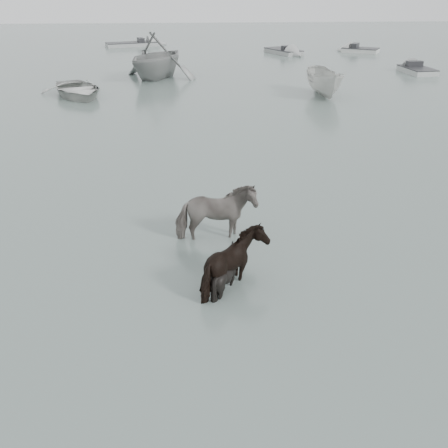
{
  "coord_description": "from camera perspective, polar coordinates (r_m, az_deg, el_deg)",
  "views": [
    {
      "loc": [
        0.05,
        -12.21,
        6.53
      ],
      "look_at": [
        0.88,
        0.0,
        1.0
      ],
      "focal_mm": 45.0,
      "sensor_mm": 36.0,
      "label": 1
    }
  ],
  "objects": [
    {
      "name": "ground",
      "position": [
        13.85,
        -3.62,
        -3.87
      ],
      "size": [
        140.0,
        140.0,
        0.0
      ],
      "primitive_type": "plane",
      "color": "#526159",
      "rests_on": "ground"
    },
    {
      "name": "rowboat_trail",
      "position": [
        38.71,
        -6.84,
        16.77
      ],
      "size": [
        7.26,
        7.59,
        3.1
      ],
      "primitive_type": "imported",
      "rotation": [
        0.0,
        0.0,
        2.65
      ],
      "color": "gray",
      "rests_on": "ground"
    },
    {
      "name": "skiff_mid",
      "position": [
        50.86,
        6.08,
        17.24
      ],
      "size": [
        3.67,
        5.34,
        0.75
      ],
      "primitive_type": null,
      "rotation": [
        0.0,
        0.0,
        -1.12
      ],
      "color": "gray",
      "rests_on": "ground"
    },
    {
      "name": "skiff_star",
      "position": [
        52.85,
        13.71,
        16.98
      ],
      "size": [
        4.48,
        3.49,
        0.75
      ],
      "primitive_type": null,
      "rotation": [
        0.0,
        0.0,
        2.63
      ],
      "color": "silver",
      "rests_on": "ground"
    },
    {
      "name": "pony_black",
      "position": [
        12.47,
        0.17,
        -3.93
      ],
      "size": [
        1.44,
        1.37,
        1.26
      ],
      "primitive_type": "imported",
      "rotation": [
        0.0,
        0.0,
        1.95
      ],
      "color": "black",
      "rests_on": "ground"
    },
    {
      "name": "skiff_port",
      "position": [
        42.83,
        19.08,
        14.79
      ],
      "size": [
        2.04,
        4.55,
        0.75
      ],
      "primitive_type": null,
      "rotation": [
        0.0,
        0.0,
        1.67
      ],
      "color": "#A8ABA8",
      "rests_on": "ground"
    },
    {
      "name": "boat_small",
      "position": [
        33.25,
        10.2,
        14.12
      ],
      "size": [
        1.78,
        4.45,
        1.7
      ],
      "primitive_type": "imported",
      "rotation": [
        0.0,
        0.0,
        0.03
      ],
      "color": "beige",
      "rests_on": "ground"
    },
    {
      "name": "pony_pinto",
      "position": [
        14.61,
        -0.85,
        1.57
      ],
      "size": [
        2.19,
        1.19,
        1.77
      ],
      "primitive_type": "imported",
      "rotation": [
        0.0,
        0.0,
        1.68
      ],
      "color": "black",
      "rests_on": "ground"
    },
    {
      "name": "skiff_far",
      "position": [
        56.45,
        -9.29,
        17.76
      ],
      "size": [
        6.99,
        3.54,
        0.75
      ],
      "primitive_type": null,
      "rotation": [
        0.0,
        0.0,
        0.3
      ],
      "color": "#979A98",
      "rests_on": "ground"
    },
    {
      "name": "rowboat_lead",
      "position": [
        33.76,
        -14.72,
        13.27
      ],
      "size": [
        5.15,
        5.88,
        1.01
      ],
      "primitive_type": "imported",
      "rotation": [
        0.0,
        0.0,
        0.41
      ],
      "color": "#B5B6B1",
      "rests_on": "ground"
    },
    {
      "name": "pony_dark",
      "position": [
        12.35,
        1.25,
        -3.28
      ],
      "size": [
        1.71,
        1.88,
        1.63
      ],
      "primitive_type": "imported",
      "rotation": [
        0.0,
        0.0,
        1.34
      ],
      "color": "black",
      "rests_on": "ground"
    }
  ]
}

